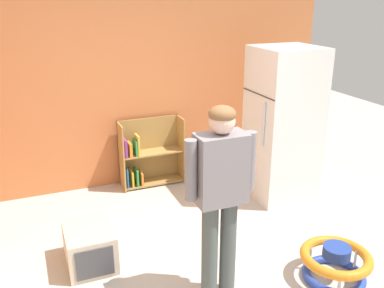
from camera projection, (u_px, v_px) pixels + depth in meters
name	position (u px, v px, depth m)	size (l,w,h in m)	color
ground_plane	(207.00, 286.00, 3.57)	(12.00, 12.00, 0.00)	beige
back_wall	(130.00, 78.00, 5.14)	(5.20, 0.06, 2.70)	#CB7240
refrigerator	(283.00, 124.00, 4.90)	(0.73, 0.68, 1.78)	white
bookshelf	(147.00, 156.00, 5.36)	(0.80, 0.28, 0.85)	#AB8043
standing_person	(220.00, 188.00, 3.17)	(0.57, 0.22, 1.59)	#4C5451
baby_walker	(335.00, 263.00, 3.61)	(0.60, 0.60, 0.32)	#2846B1
pet_carrier	(90.00, 246.00, 3.80)	(0.42, 0.55, 0.36)	beige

